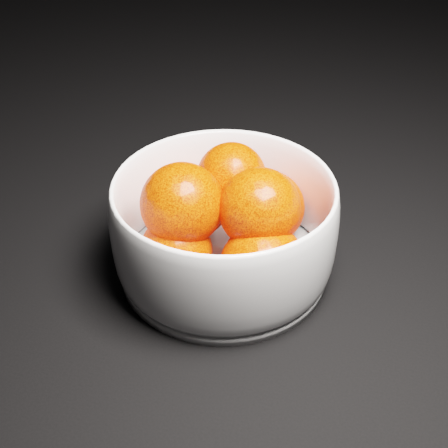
% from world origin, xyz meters
% --- Properties ---
extents(ground, '(3.00, 3.00, 0.00)m').
position_xyz_m(ground, '(0.00, 0.00, 0.00)').
color(ground, black).
rests_on(ground, ground).
extents(bowl, '(0.21, 0.21, 0.10)m').
position_xyz_m(bowl, '(0.08, -0.25, 0.05)').
color(bowl, white).
rests_on(bowl, ground).
extents(orange_pile, '(0.16, 0.16, 0.11)m').
position_xyz_m(orange_pile, '(0.08, -0.25, 0.06)').
color(orange_pile, '#FF3206').
rests_on(orange_pile, bowl).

